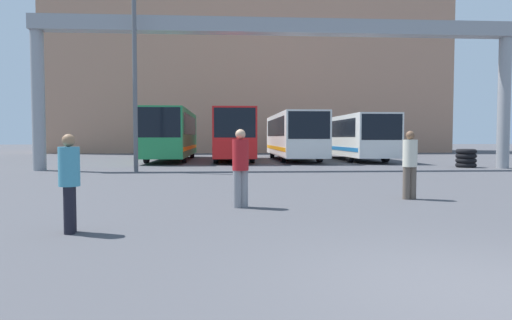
% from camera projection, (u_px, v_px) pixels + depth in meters
% --- Properties ---
extents(ground_plane, '(200.00, 200.00, 0.00)m').
position_uv_depth(ground_plane, '(487.00, 293.00, 4.58)').
color(ground_plane, '#47474C').
extents(building_backdrop, '(41.02, 12.00, 16.99)m').
position_uv_depth(building_backdrop, '(249.00, 75.00, 50.69)').
color(building_backdrop, tan).
rests_on(building_backdrop, ground).
extents(overhead_gantry, '(23.43, 0.80, 7.27)m').
position_uv_depth(overhead_gantry, '(279.00, 47.00, 22.08)').
color(overhead_gantry, gray).
rests_on(overhead_gantry, ground).
extents(bus_slot_0, '(2.63, 12.05, 3.33)m').
position_uv_depth(bus_slot_0, '(172.00, 132.00, 31.08)').
color(bus_slot_0, '#268C4C').
rests_on(bus_slot_0, ground).
extents(bus_slot_1, '(2.55, 10.07, 3.32)m').
position_uv_depth(bus_slot_1, '(233.00, 132.00, 30.38)').
color(bus_slot_1, red).
rests_on(bus_slot_1, ground).
extents(bus_slot_2, '(2.63, 11.94, 3.14)m').
position_uv_depth(bus_slot_2, '(293.00, 134.00, 31.59)').
color(bus_slot_2, silver).
rests_on(bus_slot_2, ground).
extents(bus_slot_3, '(2.61, 11.65, 3.01)m').
position_uv_depth(bus_slot_3, '(353.00, 135.00, 31.74)').
color(bus_slot_3, silver).
rests_on(bus_slot_3, ground).
extents(pedestrian_mid_left, '(0.36, 0.36, 1.73)m').
position_uv_depth(pedestrian_mid_left, '(410.00, 163.00, 11.51)').
color(pedestrian_mid_left, brown).
rests_on(pedestrian_mid_left, ground).
extents(pedestrian_far_center, '(0.36, 0.36, 1.75)m').
position_uv_depth(pedestrian_far_center, '(240.00, 166.00, 10.16)').
color(pedestrian_far_center, gray).
rests_on(pedestrian_far_center, ground).
extents(pedestrian_mid_right, '(0.34, 0.34, 1.62)m').
position_uv_depth(pedestrian_mid_right, '(69.00, 181.00, 7.42)').
color(pedestrian_mid_right, black).
rests_on(pedestrian_mid_right, ground).
extents(tire_stack, '(1.04, 1.04, 0.96)m').
position_uv_depth(tire_stack, '(466.00, 158.00, 23.80)').
color(tire_stack, black).
rests_on(tire_stack, ground).
extents(lamp_post, '(0.36, 0.36, 8.43)m').
position_uv_depth(lamp_post, '(135.00, 71.00, 20.59)').
color(lamp_post, '#595B60').
rests_on(lamp_post, ground).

